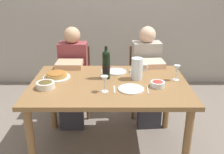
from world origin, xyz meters
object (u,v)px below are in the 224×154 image
at_px(diner_left, 73,74).
at_px(diner_right, 148,73).
at_px(wine_glass_left_diner, 141,63).
at_px(chair_right, 144,75).
at_px(chair_left, 76,76).
at_px(wine_bottle, 107,65).
at_px(salad_bowl, 158,84).
at_px(dining_table, 110,91).
at_px(baked_tart, 57,75).
at_px(olive_bowl, 46,84).
at_px(water_pitcher, 138,70).
at_px(dinner_plate_left_setting, 117,72).
at_px(wine_glass_right_diner, 178,70).
at_px(dinner_plate_right_setting, 132,89).
at_px(wine_glass_centre, 105,81).

height_order(diner_left, diner_right, same).
bearing_deg(wine_glass_left_diner, chair_right, 78.16).
bearing_deg(diner_left, chair_left, -89.92).
height_order(wine_bottle, diner_left, diner_left).
bearing_deg(salad_bowl, dining_table, 167.67).
distance_m(baked_tart, olive_bowl, 0.26).
xyz_separation_m(olive_bowl, chair_left, (0.13, 0.99, -0.30)).
height_order(water_pitcher, dinner_plate_left_setting, water_pitcher).
relative_size(water_pitcher, diner_left, 0.19).
xyz_separation_m(water_pitcher, wine_glass_left_diner, (0.05, 0.20, 0.01)).
relative_size(wine_bottle, diner_right, 0.28).
bearing_deg(olive_bowl, salad_bowl, 1.72).
xyz_separation_m(wine_glass_right_diner, dinner_plate_right_setting, (-0.46, -0.23, -0.10)).
height_order(dining_table, chair_right, chair_right).
bearing_deg(diner_right, wine_bottle, 43.85).
bearing_deg(salad_bowl, wine_glass_centre, -167.48).
relative_size(olive_bowl, wine_glass_centre, 1.13).
bearing_deg(wine_glass_centre, diner_right, 60.00).
distance_m(wine_bottle, diner_right, 0.78).
distance_m(wine_glass_left_diner, wine_glass_right_diner, 0.40).
distance_m(salad_bowl, olive_bowl, 1.02).
xyz_separation_m(salad_bowl, diner_left, (-0.89, 0.72, -0.17)).
bearing_deg(wine_glass_centre, salad_bowl, 12.52).
relative_size(dinner_plate_left_setting, diner_right, 0.19).
height_order(dining_table, dinner_plate_right_setting, dinner_plate_right_setting).
bearing_deg(wine_glass_left_diner, chair_left, 143.87).
bearing_deg(wine_glass_centre, dinner_plate_left_setting, 77.57).
xyz_separation_m(baked_tart, salad_bowl, (0.97, -0.23, 0.00)).
distance_m(dinner_plate_left_setting, chair_right, 0.76).
relative_size(baked_tart, dinner_plate_left_setting, 1.27).
height_order(diner_left, chair_right, diner_left).
height_order(salad_bowl, wine_glass_centre, wine_glass_centre).
height_order(wine_bottle, salad_bowl, wine_bottle).
bearing_deg(diner_left, chair_right, -163.12).
height_order(water_pitcher, chair_left, water_pitcher).
bearing_deg(wine_glass_left_diner, olive_bowl, -154.48).
xyz_separation_m(baked_tart, dinner_plate_right_setting, (0.73, -0.29, -0.02)).
bearing_deg(water_pitcher, dinner_plate_right_setting, -106.06).
bearing_deg(dinner_plate_right_setting, wine_glass_centre, -169.80).
relative_size(dinner_plate_left_setting, dinner_plate_right_setting, 0.93).
bearing_deg(chair_right, wine_glass_left_diner, 74.33).
height_order(salad_bowl, wine_glass_left_diner, wine_glass_left_diner).
relative_size(dining_table, wine_glass_left_diner, 10.09).
bearing_deg(chair_right, diner_left, 12.60).
xyz_separation_m(dining_table, water_pitcher, (0.27, 0.10, 0.19)).
relative_size(olive_bowl, chair_left, 0.19).
xyz_separation_m(olive_bowl, wine_glass_right_diner, (1.23, 0.20, 0.07)).
relative_size(salad_bowl, chair_right, 0.15).
relative_size(wine_glass_left_diner, chair_left, 0.17).
relative_size(wine_glass_right_diner, diner_right, 0.13).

